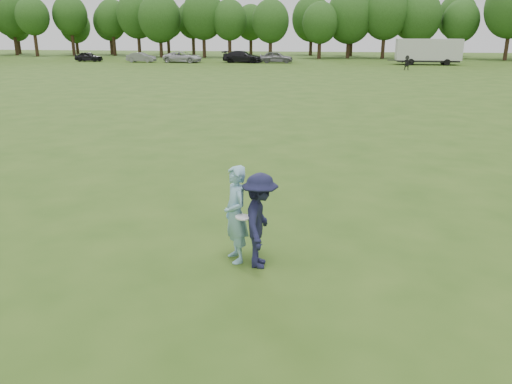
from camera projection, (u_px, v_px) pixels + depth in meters
ground at (265, 266)px, 9.43m from camera, size 200.00×200.00×0.00m
thrower at (236, 214)px, 9.39m from camera, size 0.73×0.82×1.88m
defender at (260, 221)px, 9.18m from camera, size 0.71×1.19×1.80m
player_far_d at (407, 63)px, 55.60m from camera, size 1.53×0.62×1.60m
car_a at (89, 57)px, 70.86m from camera, size 3.96×1.77×1.32m
car_b at (141, 57)px, 69.09m from camera, size 4.07×1.58×1.32m
car_c at (183, 57)px, 68.44m from camera, size 5.45×2.85×1.47m
car_d at (243, 57)px, 68.00m from camera, size 5.63×2.72×1.58m
car_e at (276, 57)px, 67.61m from camera, size 4.62×2.04×1.55m
disc_in_play at (243, 217)px, 9.06m from camera, size 0.27×0.27×0.06m
cargo_trailer at (428, 51)px, 63.74m from camera, size 9.00×2.75×3.20m
treeline at (349, 17)px, 79.33m from camera, size 130.35×18.39×11.74m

